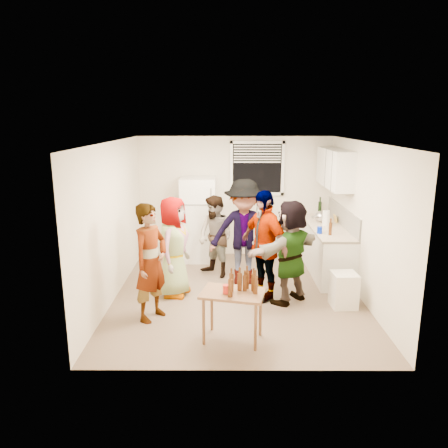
{
  "coord_description": "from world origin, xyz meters",
  "views": [
    {
      "loc": [
        -0.2,
        -6.78,
        2.85
      ],
      "look_at": [
        -0.22,
        0.23,
        1.15
      ],
      "focal_mm": 35.0,
      "sensor_mm": 36.0,
      "label": 1
    }
  ],
  "objects_px": {
    "guest_orange": "(289,301)",
    "guest_black": "(262,297)",
    "guest_back_left": "(216,275)",
    "kettle": "(321,222)",
    "wine_bottle": "(319,215)",
    "trash_bin": "(344,291)",
    "serving_table": "(233,340)",
    "blue_cup": "(319,233)",
    "beer_bottle_table": "(245,290)",
    "guest_grey": "(175,294)",
    "beer_bottle_counter": "(330,235)",
    "refrigerator": "(198,219)",
    "guest_back_right": "(243,282)",
    "guest_stripe": "(153,318)",
    "red_cup": "(226,293)"
  },
  "relations": [
    {
      "from": "blue_cup",
      "to": "trash_bin",
      "type": "bearing_deg",
      "value": -79.63
    },
    {
      "from": "refrigerator",
      "to": "beer_bottle_counter",
      "type": "xyz_separation_m",
      "value": [
        2.35,
        -1.41,
        0.05
      ]
    },
    {
      "from": "guest_black",
      "to": "beer_bottle_table",
      "type": "bearing_deg",
      "value": -49.25
    },
    {
      "from": "beer_bottle_counter",
      "to": "trash_bin",
      "type": "bearing_deg",
      "value": -88.08
    },
    {
      "from": "kettle",
      "to": "red_cup",
      "type": "relative_size",
      "value": 2.38
    },
    {
      "from": "guest_back_left",
      "to": "guest_grey",
      "type": "bearing_deg",
      "value": -81.55
    },
    {
      "from": "serving_table",
      "to": "blue_cup",
      "type": "bearing_deg",
      "value": 53.72
    },
    {
      "from": "beer_bottle_counter",
      "to": "guest_orange",
      "type": "distance_m",
      "value": 1.4
    },
    {
      "from": "guest_grey",
      "to": "beer_bottle_counter",
      "type": "bearing_deg",
      "value": -64.94
    },
    {
      "from": "beer_bottle_counter",
      "to": "blue_cup",
      "type": "bearing_deg",
      "value": 145.9
    },
    {
      "from": "wine_bottle",
      "to": "trash_bin",
      "type": "height_order",
      "value": "wine_bottle"
    },
    {
      "from": "blue_cup",
      "to": "guest_back_left",
      "type": "height_order",
      "value": "blue_cup"
    },
    {
      "from": "kettle",
      "to": "beer_bottle_counter",
      "type": "xyz_separation_m",
      "value": [
        -0.05,
        -0.99,
        -0.0
      ]
    },
    {
      "from": "beer_bottle_counter",
      "to": "guest_grey",
      "type": "bearing_deg",
      "value": -169.98
    },
    {
      "from": "guest_orange",
      "to": "refrigerator",
      "type": "bearing_deg",
      "value": -95.99
    },
    {
      "from": "serving_table",
      "to": "red_cup",
      "type": "xyz_separation_m",
      "value": [
        -0.09,
        -0.04,
        0.67
      ]
    },
    {
      "from": "guest_stripe",
      "to": "guest_black",
      "type": "relative_size",
      "value": 0.96
    },
    {
      "from": "beer_bottle_counter",
      "to": "guest_back_left",
      "type": "xyz_separation_m",
      "value": [
        -1.98,
        0.44,
        -0.9
      ]
    },
    {
      "from": "red_cup",
      "to": "guest_orange",
      "type": "xyz_separation_m",
      "value": [
        1.01,
        1.3,
        -0.67
      ]
    },
    {
      "from": "refrigerator",
      "to": "trash_bin",
      "type": "distance_m",
      "value": 3.4
    },
    {
      "from": "blue_cup",
      "to": "guest_grey",
      "type": "height_order",
      "value": "blue_cup"
    },
    {
      "from": "refrigerator",
      "to": "guest_stripe",
      "type": "bearing_deg",
      "value": -100.55
    },
    {
      "from": "guest_orange",
      "to": "guest_black",
      "type": "bearing_deg",
      "value": -61.69
    },
    {
      "from": "beer_bottle_counter",
      "to": "beer_bottle_table",
      "type": "height_order",
      "value": "beer_bottle_counter"
    },
    {
      "from": "refrigerator",
      "to": "wine_bottle",
      "type": "relative_size",
      "value": 6.03
    },
    {
      "from": "refrigerator",
      "to": "red_cup",
      "type": "distance_m",
      "value": 3.5
    },
    {
      "from": "blue_cup",
      "to": "guest_orange",
      "type": "bearing_deg",
      "value": -126.55
    },
    {
      "from": "kettle",
      "to": "blue_cup",
      "type": "relative_size",
      "value": 2.25
    },
    {
      "from": "refrigerator",
      "to": "beer_bottle_counter",
      "type": "bearing_deg",
      "value": -30.97
    },
    {
      "from": "beer_bottle_table",
      "to": "red_cup",
      "type": "bearing_deg",
      "value": -158.46
    },
    {
      "from": "guest_back_right",
      "to": "guest_orange",
      "type": "xyz_separation_m",
      "value": [
        0.7,
        -0.81,
        0.0
      ]
    },
    {
      "from": "blue_cup",
      "to": "beer_bottle_table",
      "type": "bearing_deg",
      "value": -124.12
    },
    {
      "from": "kettle",
      "to": "guest_back_right",
      "type": "xyz_separation_m",
      "value": [
        -1.53,
        -0.91,
        -0.9
      ]
    },
    {
      "from": "red_cup",
      "to": "guest_stripe",
      "type": "distance_m",
      "value": 1.44
    },
    {
      "from": "serving_table",
      "to": "beer_bottle_table",
      "type": "bearing_deg",
      "value": 19.16
    },
    {
      "from": "wine_bottle",
      "to": "guest_grey",
      "type": "bearing_deg",
      "value": -143.59
    },
    {
      "from": "refrigerator",
      "to": "guest_grey",
      "type": "relative_size",
      "value": 1.03
    },
    {
      "from": "beer_bottle_counter",
      "to": "kettle",
      "type": "bearing_deg",
      "value": 87.09
    },
    {
      "from": "guest_back_left",
      "to": "guest_orange",
      "type": "relative_size",
      "value": 0.91
    },
    {
      "from": "serving_table",
      "to": "kettle",
      "type": "bearing_deg",
      "value": 59.52
    },
    {
      "from": "beer_bottle_counter",
      "to": "guest_stripe",
      "type": "xyz_separation_m",
      "value": [
        -2.86,
        -1.34,
        -0.9
      ]
    },
    {
      "from": "guest_back_left",
      "to": "kettle",
      "type": "bearing_deg",
      "value": 59.82
    },
    {
      "from": "refrigerator",
      "to": "beer_bottle_counter",
      "type": "relative_size",
      "value": 7.89
    },
    {
      "from": "refrigerator",
      "to": "guest_back_left",
      "type": "bearing_deg",
      "value": -69.27
    },
    {
      "from": "trash_bin",
      "to": "guest_grey",
      "type": "height_order",
      "value": "trash_bin"
    },
    {
      "from": "guest_back_right",
      "to": "guest_black",
      "type": "xyz_separation_m",
      "value": [
        0.29,
        -0.66,
        0.0
      ]
    },
    {
      "from": "blue_cup",
      "to": "red_cup",
      "type": "distance_m",
      "value": 2.7
    },
    {
      "from": "guest_back_right",
      "to": "guest_stripe",
      "type": "bearing_deg",
      "value": -135.04
    },
    {
      "from": "wine_bottle",
      "to": "guest_grey",
      "type": "xyz_separation_m",
      "value": [
        -2.79,
        -2.06,
        -0.9
      ]
    },
    {
      "from": "guest_orange",
      "to": "guest_grey",
      "type": "bearing_deg",
      "value": -50.29
    }
  ]
}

